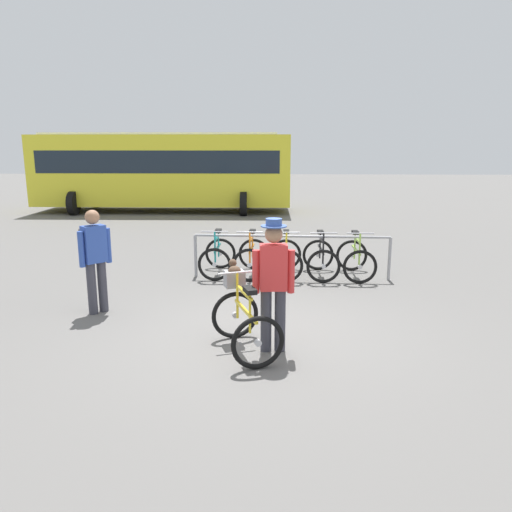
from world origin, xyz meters
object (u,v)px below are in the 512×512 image
at_px(pedestrian_with_backpack, 94,255).
at_px(bus_distant, 164,168).
at_px(racked_bike_black, 321,259).
at_px(person_with_featured_bike, 273,280).
at_px(racked_bike_yellow, 286,258).
at_px(featured_bicycle, 243,313).
at_px(racked_bike_lime, 356,259).
at_px(racked_bike_teal, 218,257).
at_px(racked_bike_orange, 252,257).

distance_m(pedestrian_with_backpack, bus_distant, 12.54).
xyz_separation_m(racked_bike_black, person_with_featured_bike, (-0.95, -3.76, 0.58)).
relative_size(racked_bike_black, person_with_featured_bike, 0.64).
relative_size(racked_bike_yellow, featured_bicycle, 0.87).
relative_size(racked_bike_black, racked_bike_lime, 1.01).
bearing_deg(featured_bicycle, person_with_featured_bike, -6.87).
relative_size(racked_bike_teal, racked_bike_black, 0.99).
height_order(person_with_featured_bike, pedestrian_with_backpack, person_with_featured_bike).
xyz_separation_m(racked_bike_orange, person_with_featured_bike, (0.45, -3.81, 0.58)).
bearing_deg(racked_bike_orange, person_with_featured_bike, -83.26).
height_order(racked_bike_orange, racked_bike_black, same).
bearing_deg(racked_bike_yellow, racked_bike_orange, 178.15).
bearing_deg(person_with_featured_bike, bus_distant, 107.74).
bearing_deg(racked_bike_yellow, racked_bike_teal, 178.15).
distance_m(featured_bicycle, person_with_featured_bike, 0.61).
xyz_separation_m(racked_bike_teal, racked_bike_black, (2.10, -0.07, -0.00)).
distance_m(racked_bike_black, bus_distant, 11.48).
relative_size(racked_bike_teal, racked_bike_orange, 0.97).
bearing_deg(bus_distant, person_with_featured_bike, -72.26).
height_order(racked_bike_teal, racked_bike_yellow, same).
relative_size(person_with_featured_bike, bus_distant, 0.17).
height_order(racked_bike_black, racked_bike_lime, same).
bearing_deg(racked_bike_black, racked_bike_yellow, 178.15).
bearing_deg(racked_bike_black, racked_bike_teal, 178.15).
height_order(racked_bike_lime, pedestrian_with_backpack, pedestrian_with_backpack).
bearing_deg(person_with_featured_bike, pedestrian_with_backpack, 153.20).
relative_size(racked_bike_teal, pedestrian_with_backpack, 0.67).
distance_m(racked_bike_teal, pedestrian_with_backpack, 2.98).
bearing_deg(racked_bike_yellow, pedestrian_with_backpack, -142.00).
relative_size(racked_bike_orange, racked_bike_lime, 1.03).
bearing_deg(racked_bike_yellow, featured_bicycle, -99.68).
distance_m(racked_bike_black, person_with_featured_bike, 3.93).
bearing_deg(featured_bicycle, racked_bike_orange, 90.94).
bearing_deg(racked_bike_yellow, racked_bike_lime, -1.85).
bearing_deg(featured_bicycle, racked_bike_yellow, 80.32).
xyz_separation_m(pedestrian_with_backpack, bus_distant, (-1.63, 12.41, 0.80)).
distance_m(racked_bike_yellow, person_with_featured_bike, 3.84).
relative_size(featured_bicycle, bus_distant, 0.13).
xyz_separation_m(racked_bike_yellow, racked_bike_black, (0.70, -0.02, -0.00)).
bearing_deg(racked_bike_black, person_with_featured_bike, -104.16).
height_order(racked_bike_lime, person_with_featured_bike, person_with_featured_bike).
height_order(racked_bike_black, pedestrian_with_backpack, pedestrian_with_backpack).
bearing_deg(person_with_featured_bike, racked_bike_lime, 66.22).
bearing_deg(racked_bike_lime, racked_bike_orange, 178.15).
distance_m(racked_bike_orange, person_with_featured_bike, 3.88).
bearing_deg(racked_bike_orange, pedestrian_with_backpack, -134.31).
xyz_separation_m(racked_bike_lime, person_with_featured_bike, (-1.65, -3.74, 0.58)).
xyz_separation_m(racked_bike_teal, pedestrian_with_backpack, (-1.64, -2.42, 0.57)).
distance_m(racked_bike_teal, racked_bike_orange, 0.70).
height_order(racked_bike_yellow, bus_distant, bus_distant).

